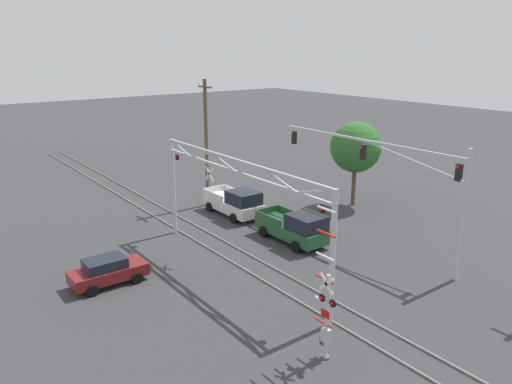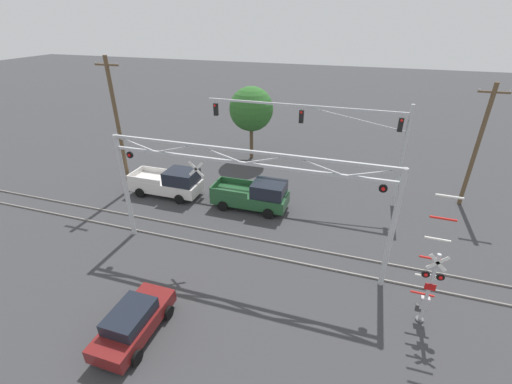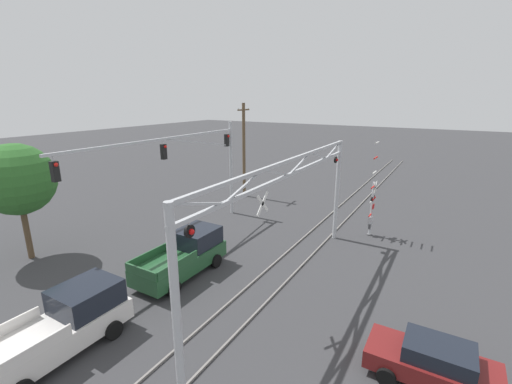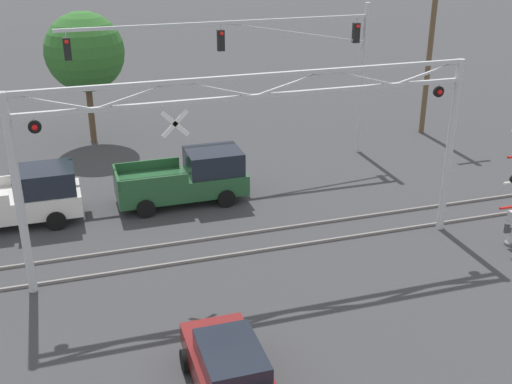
% 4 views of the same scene
% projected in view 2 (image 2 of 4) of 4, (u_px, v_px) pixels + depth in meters
% --- Properties ---
extents(rail_track_near, '(80.00, 0.08, 0.10)m').
position_uv_depth(rail_track_near, '(246.00, 252.00, 19.69)').
color(rail_track_near, gray).
rests_on(rail_track_near, ground_plane).
extents(rail_track_far, '(80.00, 0.08, 0.10)m').
position_uv_depth(rail_track_far, '(254.00, 239.00, 20.90)').
color(rail_track_far, gray).
rests_on(rail_track_far, ground_plane).
extents(crossing_gantry, '(14.98, 0.29, 6.44)m').
position_uv_depth(crossing_gantry, '(243.00, 186.00, 17.42)').
color(crossing_gantry, '#B7BABF').
rests_on(crossing_gantry, ground_plane).
extents(crossing_signal_mast, '(1.17, 0.35, 6.34)m').
position_uv_depth(crossing_signal_mast, '(429.00, 285.00, 14.46)').
color(crossing_signal_mast, '#B7BABF').
rests_on(crossing_signal_mast, ground_plane).
extents(traffic_signal_span, '(14.08, 0.39, 7.25)m').
position_uv_depth(traffic_signal_span, '(347.00, 131.00, 23.28)').
color(traffic_signal_span, '#B7BABF').
rests_on(traffic_signal_span, ground_plane).
extents(pickup_truck_lead, '(5.27, 2.31, 2.12)m').
position_uv_depth(pickup_truck_lead, '(255.00, 195.00, 23.82)').
color(pickup_truck_lead, '#23512D').
rests_on(pickup_truck_lead, ground_plane).
extents(pickup_truck_following, '(5.33, 2.31, 2.12)m').
position_uv_depth(pickup_truck_following, '(170.00, 183.00, 25.58)').
color(pickup_truck_following, silver).
rests_on(pickup_truck_following, ground_plane).
extents(sedan_waiting, '(1.96, 3.99, 1.49)m').
position_uv_depth(sedan_waiting, '(133.00, 322.00, 14.37)').
color(sedan_waiting, maroon).
rests_on(sedan_waiting, ground_plane).
extents(utility_pole_left, '(1.80, 0.28, 9.87)m').
position_uv_depth(utility_pole_left, '(118.00, 127.00, 24.43)').
color(utility_pole_left, brown).
rests_on(utility_pole_left, ground_plane).
extents(utility_pole_right, '(1.80, 0.28, 8.54)m').
position_uv_depth(utility_pole_right, '(477.00, 146.00, 22.80)').
color(utility_pole_right, brown).
rests_on(utility_pole_right, ground_plane).
extents(background_tree_beyond_span, '(3.95, 3.95, 6.66)m').
position_uv_depth(background_tree_beyond_span, '(251.00, 109.00, 30.56)').
color(background_tree_beyond_span, brown).
rests_on(background_tree_beyond_span, ground_plane).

